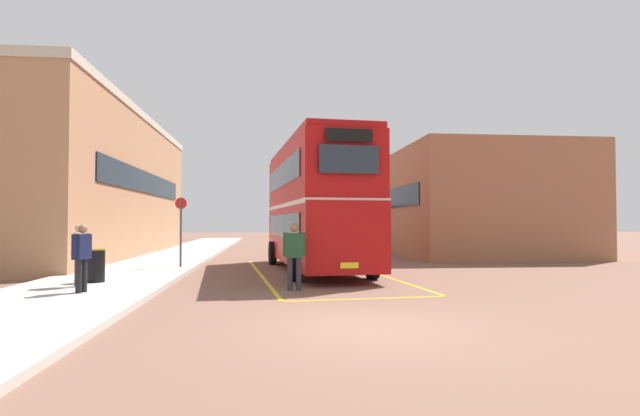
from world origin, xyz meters
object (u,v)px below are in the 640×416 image
Objects in this scene: double_decker_bus at (315,204)px; pedestrian_waiting_near at (80,251)px; litter_bin at (96,265)px; pedestrian_boarding at (294,251)px; single_deck_bus at (330,225)px; pedestrian_waiting_far at (82,253)px; bus_stop_sign at (181,225)px.

double_decker_bus is 8.53m from pedestrian_waiting_near.
pedestrian_waiting_near is 1.74× the size of litter_bin.
pedestrian_waiting_near is at bearing 176.47° from pedestrian_boarding.
litter_bin is at bearing 83.02° from pedestrian_waiting_near.
single_deck_bus reaches higher than litter_bin.
pedestrian_boarding reaches higher than pedestrian_waiting_far.
single_deck_bus reaches higher than pedestrian_waiting_near.
pedestrian_waiting_far is at bearing -110.04° from single_deck_bus.
pedestrian_waiting_near is 0.62× the size of bus_stop_sign.
pedestrian_waiting_far is 1.75× the size of litter_bin.
pedestrian_waiting_far is (-9.20, -25.22, -0.55)m from single_deck_bus.
litter_bin is 0.36× the size of bus_stop_sign.
pedestrian_waiting_near is at bearing -142.98° from double_decker_bus.
pedestrian_waiting_near is at bearing -111.95° from single_deck_bus.
single_deck_bus is 25.91m from pedestrian_waiting_near.
pedestrian_boarding is 5.70m from litter_bin.
bus_stop_sign is at bearing 123.72° from pedestrian_boarding.
double_decker_bus is 6.26× the size of pedestrian_waiting_far.
double_decker_bus reaches higher than pedestrian_waiting_far.
pedestrian_waiting_far is at bearing -80.36° from litter_bin.
pedestrian_waiting_near is (-9.68, -24.03, -0.56)m from single_deck_bus.
bus_stop_sign is (-5.07, 0.58, -0.79)m from double_decker_bus.
bus_stop_sign is (1.17, 6.84, 0.64)m from pedestrian_waiting_far.
litter_bin is (-0.36, 2.14, -0.47)m from pedestrian_waiting_far.
single_deck_bus is 3.21× the size of bus_stop_sign.
pedestrian_boarding is at bearing -101.14° from double_decker_bus.
double_decker_bus reaches higher than bus_stop_sign.
litter_bin is (-9.57, -23.08, -1.02)m from single_deck_bus.
bus_stop_sign is (-4.00, 5.99, 0.66)m from pedestrian_boarding.
double_decker_bus is at bearing 45.10° from pedestrian_waiting_far.
pedestrian_boarding reaches higher than pedestrian_waiting_near.
litter_bin is (0.12, 0.95, -0.47)m from pedestrian_waiting_near.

